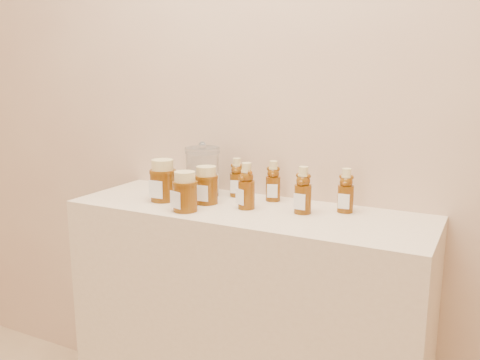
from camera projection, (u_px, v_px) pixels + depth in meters
The scene contains 11 objects.
wall_back at pixel (273, 69), 1.75m from camera, with size 3.50×0.02×2.70m, color tan.
display_table at pixel (246, 333), 1.76m from camera, with size 1.20×0.40×0.90m, color beige.
bear_bottle_back_left at pixel (237, 175), 1.82m from camera, with size 0.05×0.05×0.16m, color #562A06, non-canonical shape.
bear_bottle_back_mid at pixel (273, 178), 1.75m from camera, with size 0.05×0.05×0.16m, color #562A06, non-canonical shape.
bear_bottle_back_right at pixel (346, 188), 1.61m from camera, with size 0.05×0.05×0.16m, color #562A06, non-canonical shape.
bear_bottle_front_left at pixel (246, 183), 1.65m from camera, with size 0.06×0.06×0.17m, color #562A06, non-canonical shape.
bear_bottle_front_right at pixel (303, 187), 1.59m from camera, with size 0.06×0.06×0.17m, color #562A06, non-canonical shape.
honey_jar_left at pixel (163, 180), 1.75m from camera, with size 0.09×0.09×0.14m, color #562A06, non-canonical shape.
honey_jar_back at pixel (206, 185), 1.72m from camera, with size 0.08×0.08×0.13m, color #562A06, non-canonical shape.
honey_jar_front at pixel (185, 191), 1.62m from camera, with size 0.08×0.08×0.13m, color #562A06, non-canonical shape.
glass_canister at pixel (203, 170), 1.82m from camera, with size 0.12×0.12×0.19m, color white, non-canonical shape.
Camera 1 is at (0.72, 0.10, 1.34)m, focal length 38.00 mm.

